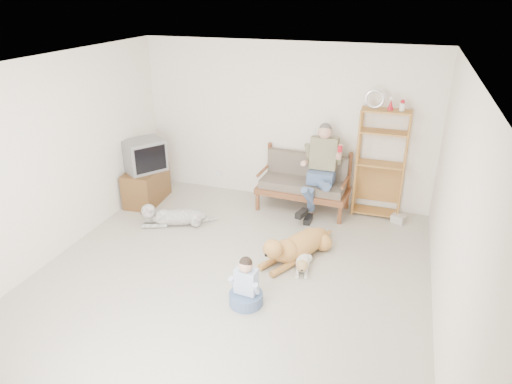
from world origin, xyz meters
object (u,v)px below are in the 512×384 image
(etagere, at_px, (380,163))
(golden_retriever, at_px, (296,246))
(loveseat, at_px, (304,181))
(tv_stand, at_px, (146,185))

(etagere, height_order, golden_retriever, etagere)
(etagere, bearing_deg, loveseat, -173.33)
(loveseat, distance_m, golden_retriever, 1.65)
(tv_stand, bearing_deg, golden_retriever, -22.77)
(tv_stand, height_order, golden_retriever, tv_stand)
(loveseat, xyz_separation_m, golden_retriever, (0.26, -1.61, -0.30))
(loveseat, relative_size, golden_retriever, 1.09)
(tv_stand, distance_m, golden_retriever, 3.10)
(golden_retriever, bearing_deg, etagere, 90.70)
(loveseat, height_order, etagere, etagere)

